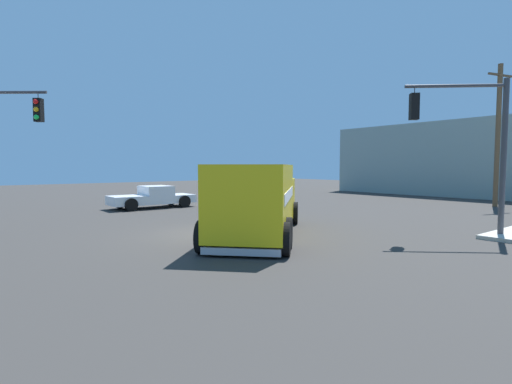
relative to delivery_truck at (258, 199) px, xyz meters
The scene contains 6 objects.
ground_plane 2.38m from the delivery_truck, 144.28° to the right, with size 100.00×100.00×0.00m, color #33302D.
delivery_truck is the anchor object (origin of this frame).
traffic_light_secondary 8.13m from the delivery_truck, 49.95° to the left, with size 2.53×2.78×5.62m.
pickup_white 11.84m from the delivery_truck, behind, with size 2.28×5.22×1.38m.
utility_pole 19.02m from the delivery_truck, 85.98° to the left, with size 0.67×2.16×9.10m.
building_backdrop 27.33m from the delivery_truck, 100.45° to the left, with size 21.47×6.00×6.50m, color gray.
Camera 1 is at (12.75, -7.85, 2.61)m, focal length 27.11 mm.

